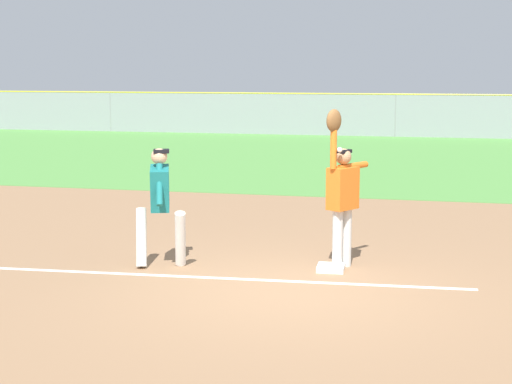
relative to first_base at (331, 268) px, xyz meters
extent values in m
plane|color=#936D4C|center=(-0.36, -1.14, -0.04)|extent=(74.36, 74.36, 0.00)
cube|color=#549342|center=(-0.36, 14.54, -0.04)|extent=(50.69, 16.26, 0.01)
cube|color=white|center=(-4.00, -0.90, -0.04)|extent=(11.99, 0.78, 0.01)
cube|color=white|center=(0.00, 0.00, 0.00)|extent=(0.40, 0.40, 0.08)
cylinder|color=silver|center=(0.18, 0.32, 0.39)|extent=(0.21, 0.21, 0.85)
cylinder|color=silver|center=(0.07, 0.15, 0.39)|extent=(0.21, 0.21, 0.85)
cube|color=orange|center=(0.12, 0.24, 1.11)|extent=(0.45, 0.51, 0.60)
sphere|color=tan|center=(0.12, 0.24, 1.56)|extent=(0.32, 0.32, 0.23)
cube|color=black|center=(0.10, 0.26, 1.64)|extent=(0.29, 0.29, 0.05)
cylinder|color=orange|center=(0.01, 0.05, 1.72)|extent=(0.12, 0.12, 0.62)
cylinder|color=orange|center=(0.24, 0.43, 1.41)|extent=(0.40, 0.57, 0.09)
ellipsoid|color=brown|center=(0.01, 0.05, 2.08)|extent=(0.27, 0.31, 0.32)
cylinder|color=white|center=(-2.12, -0.32, 0.38)|extent=(0.28, 0.46, 0.85)
cylinder|color=white|center=(-2.71, -0.35, 0.38)|extent=(0.28, 0.46, 0.85)
cube|color=#197272|center=(-2.42, -0.34, 1.11)|extent=(0.41, 0.58, 0.66)
sphere|color=#DBAD84|center=(-2.42, -0.34, 1.56)|extent=(0.29, 0.29, 0.23)
cube|color=black|center=(-2.39, -0.33, 1.64)|extent=(0.27, 0.26, 0.05)
cylinder|color=#197272|center=(-2.49, -0.13, 1.19)|extent=(0.21, 0.41, 0.58)
cylinder|color=#197272|center=(-2.34, -0.55, 1.19)|extent=(0.21, 0.41, 0.58)
sphere|color=white|center=(0.10, 0.03, 1.68)|extent=(0.07, 0.07, 0.07)
cube|color=#93999E|center=(-0.36, 22.67, 0.83)|extent=(50.69, 0.06, 1.74)
cylinder|color=yellow|center=(-0.36, 22.67, 1.73)|extent=(50.69, 0.06, 0.06)
cylinder|color=gray|center=(-13.03, 22.67, 0.83)|extent=(0.08, 0.08, 1.74)
cylinder|color=gray|center=(-0.36, 22.67, 0.83)|extent=(0.08, 0.08, 1.74)
cube|color=black|center=(-7.08, 26.54, 0.53)|extent=(4.54, 2.24, 0.55)
cube|color=#2D333D|center=(-7.08, 26.54, 1.01)|extent=(2.33, 1.92, 0.40)
cylinder|color=black|center=(-5.71, 27.60, 0.26)|extent=(0.62, 0.27, 0.60)
cylinder|color=black|center=(-5.56, 25.70, 0.26)|extent=(0.62, 0.27, 0.60)
cylinder|color=black|center=(-8.60, 27.37, 0.26)|extent=(0.62, 0.27, 0.60)
cylinder|color=black|center=(-8.45, 25.48, 0.26)|extent=(0.62, 0.27, 0.60)
cube|color=#B21E1E|center=(-1.90, 25.94, 0.53)|extent=(4.50, 2.15, 0.55)
cube|color=#2D333D|center=(-1.90, 25.94, 1.01)|extent=(2.30, 1.87, 0.40)
cylinder|color=black|center=(-0.40, 26.81, 0.26)|extent=(0.61, 0.25, 0.60)
cylinder|color=black|center=(-0.51, 24.91, 0.26)|extent=(0.61, 0.25, 0.60)
cylinder|color=black|center=(-3.30, 26.97, 0.26)|extent=(0.61, 0.25, 0.60)
cylinder|color=black|center=(-3.41, 25.08, 0.26)|extent=(0.61, 0.25, 0.60)
cube|color=#23389E|center=(3.40, 26.42, 0.53)|extent=(4.42, 1.94, 0.55)
cube|color=#2D333D|center=(3.40, 26.42, 1.01)|extent=(2.21, 1.77, 0.40)
cylinder|color=black|center=(1.96, 27.38, 0.26)|extent=(0.60, 0.22, 0.60)
cylinder|color=black|center=(1.95, 25.48, 0.26)|extent=(0.60, 0.22, 0.60)
camera|label=1|loc=(1.43, -10.93, 2.80)|focal=55.89mm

